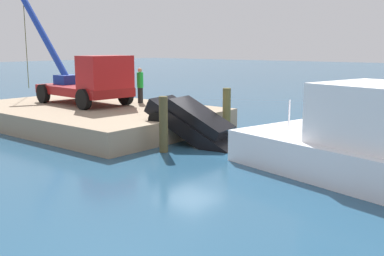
# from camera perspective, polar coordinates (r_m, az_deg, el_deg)

# --- Properties ---
(ground) EXTENTS (200.00, 200.00, 0.00)m
(ground) POSITION_cam_1_polar(r_m,az_deg,el_deg) (19.01, -0.28, -1.81)
(ground) COLOR navy
(dock) EXTENTS (12.63, 8.13, 0.96)m
(dock) POSITION_cam_1_polar(r_m,az_deg,el_deg) (23.70, -12.78, 1.53)
(dock) COLOR gray
(dock) RESTS_ON ground
(crane_truck) EXTENTS (8.92, 3.20, 5.95)m
(crane_truck) POSITION_cam_1_polar(r_m,az_deg,el_deg) (24.12, -12.84, 5.92)
(crane_truck) COLOR maroon
(crane_truck) RESTS_ON dock
(dock_worker) EXTENTS (0.34, 0.34, 1.88)m
(dock_worker) POSITION_cam_1_polar(r_m,az_deg,el_deg) (24.49, -6.53, 5.39)
(dock_worker) COLOR black
(dock_worker) RESTS_ON dock
(salvaged_car) EXTENTS (4.57, 2.60, 2.77)m
(salvaged_car) POSITION_cam_1_polar(r_m,az_deg,el_deg) (18.52, 1.03, 0.01)
(salvaged_car) COLOR black
(salvaged_car) RESTS_ON ground
(piling_near) EXTENTS (0.33, 0.33, 2.13)m
(piling_near) POSITION_cam_1_polar(r_m,az_deg,el_deg) (17.12, -3.61, 0.45)
(piling_near) COLOR brown
(piling_near) RESTS_ON ground
(piling_mid) EXTENTS (0.36, 0.36, 2.12)m
(piling_mid) POSITION_cam_1_polar(r_m,az_deg,el_deg) (20.52, 4.37, 2.07)
(piling_mid) COLOR brown
(piling_mid) RESTS_ON ground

